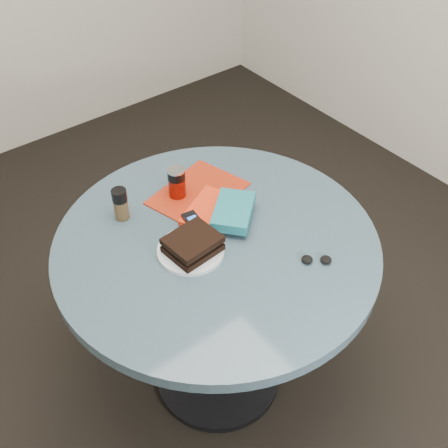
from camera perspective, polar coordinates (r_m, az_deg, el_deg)
ground at (r=2.30m, az=-0.61°, el=-15.17°), size 4.00×4.00×0.00m
table at (r=1.83m, az=-0.74°, el=-5.32°), size 1.00×1.00×0.75m
plate at (r=1.68m, az=-3.39°, el=-2.71°), size 0.27×0.27×0.01m
sandwich at (r=1.65m, az=-3.21°, el=-2.05°), size 0.16×0.14×0.05m
soda_can at (r=1.84m, az=-4.81°, el=4.17°), size 0.07×0.07×0.11m
pepper_grinder at (r=1.78m, az=-10.47°, el=2.03°), size 0.06×0.06×0.11m
magazine at (r=1.88m, az=-2.64°, el=3.13°), size 0.35×0.30×0.01m
red_book at (r=1.80m, az=-1.36°, el=1.43°), size 0.24×0.21×0.02m
novel at (r=1.76m, az=0.95°, el=1.32°), size 0.21×0.20×0.03m
mp3_player at (r=1.74m, az=-3.18°, el=0.38°), size 0.05×0.08×0.01m
headphones at (r=1.67m, az=9.37°, el=-3.59°), size 0.09×0.08×0.02m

